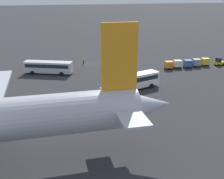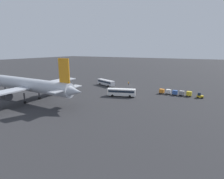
% 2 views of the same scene
% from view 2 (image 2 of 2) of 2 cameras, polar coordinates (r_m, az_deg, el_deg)
% --- Properties ---
extents(ground_plane, '(600.00, 600.00, 0.00)m').
position_cam_2_polar(ground_plane, '(94.19, 5.94, 1.41)').
color(ground_plane, '#2D2D30').
extents(airplane, '(49.91, 43.02, 16.16)m').
position_cam_2_polar(airplane, '(71.02, -25.66, 1.36)').
color(airplane, '#B2B7C1').
rests_on(airplane, ground).
extents(shuttle_bus_near, '(11.71, 6.64, 3.05)m').
position_cam_2_polar(shuttle_bus_near, '(92.24, -2.00, 2.39)').
color(shuttle_bus_near, silver).
rests_on(shuttle_bus_near, ground).
extents(shuttle_bus_far, '(11.59, 6.00, 3.18)m').
position_cam_2_polar(shuttle_bus_far, '(71.13, 3.10, -0.77)').
color(shuttle_bus_far, white).
rests_on(shuttle_bus_far, ground).
extents(baggage_tug, '(2.51, 1.82, 2.10)m').
position_cam_2_polar(baggage_tug, '(77.21, 26.72, -1.81)').
color(baggage_tug, gold).
rests_on(baggage_tug, ground).
extents(worker_person, '(0.38, 0.38, 1.74)m').
position_cam_2_polar(worker_person, '(94.85, 5.43, 2.04)').
color(worker_person, '#1E1E2D').
rests_on(worker_person, ground).
extents(cargo_cart_yellow, '(2.16, 1.88, 2.06)m').
position_cam_2_polar(cargo_cart_yellow, '(77.81, 23.87, -1.23)').
color(cargo_cart_yellow, '#38383D').
rests_on(cargo_cart_yellow, ground).
extents(cargo_cart_grey, '(2.16, 1.88, 2.06)m').
position_cam_2_polar(cargo_cart_grey, '(77.76, 21.87, -1.05)').
color(cargo_cart_grey, '#38383D').
rests_on(cargo_cart_grey, ground).
extents(cargo_cart_blue, '(2.16, 1.88, 2.06)m').
position_cam_2_polar(cargo_cart_blue, '(77.71, 19.86, -0.90)').
color(cargo_cart_blue, '#38383D').
rests_on(cargo_cart_blue, ground).
extents(cargo_cart_white, '(2.16, 1.88, 2.06)m').
position_cam_2_polar(cargo_cart_white, '(78.49, 17.96, -0.62)').
color(cargo_cart_white, '#38383D').
rests_on(cargo_cart_white, ground).
extents(cargo_cart_orange, '(2.16, 1.88, 2.06)m').
position_cam_2_polar(cargo_cart_orange, '(78.55, 15.96, -0.47)').
color(cargo_cart_orange, '#38383D').
rests_on(cargo_cart_orange, ground).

